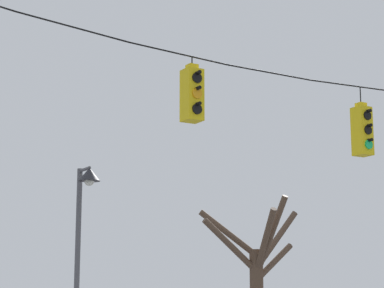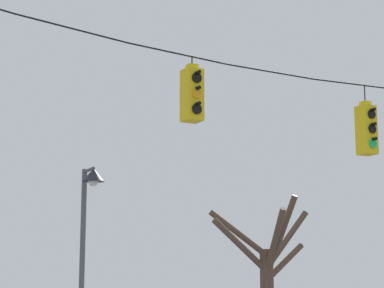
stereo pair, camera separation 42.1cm
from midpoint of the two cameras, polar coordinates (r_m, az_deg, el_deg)
name	(u,v)px [view 1 (the left image)]	position (r m, az deg, el deg)	size (l,w,h in m)	color
span_wire	(270,65)	(15.24, 5.17, 6.03)	(14.74, 0.03, 0.52)	black
traffic_light_over_intersection	(192,94)	(14.02, -0.84, 3.80)	(0.34, 0.46, 1.24)	yellow
traffic_light_near_left_pole	(362,131)	(16.50, 12.14, 1.01)	(0.34, 0.46, 1.52)	yellow
street_lamp	(84,221)	(16.57, -8.98, -5.84)	(0.49, 0.84, 4.76)	#515156
bare_tree	(257,276)	(23.83, 4.47, -9.98)	(3.47, 2.33, 4.97)	brown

